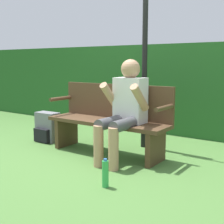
# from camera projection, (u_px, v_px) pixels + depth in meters

# --- Properties ---
(ground_plane) EXTENTS (40.00, 40.00, 0.00)m
(ground_plane) POSITION_uv_depth(u_px,v_px,m) (107.00, 154.00, 3.91)
(ground_plane) COLOR #4C7A38
(hedge_back) EXTENTS (12.00, 0.38, 1.42)m
(hedge_back) POSITION_uv_depth(u_px,v_px,m) (164.00, 89.00, 5.08)
(hedge_back) COLOR #235623
(hedge_back) RESTS_ON ground
(park_bench) EXTENTS (1.60, 0.44, 0.86)m
(park_bench) POSITION_uv_depth(u_px,v_px,m) (110.00, 119.00, 3.89)
(park_bench) COLOR #513823
(park_bench) RESTS_ON ground
(person_seated) EXTENTS (0.49, 0.66, 1.17)m
(person_seated) POSITION_uv_depth(u_px,v_px,m) (125.00, 106.00, 3.57)
(person_seated) COLOR silver
(person_seated) RESTS_ON ground
(backpack) EXTENTS (0.35, 0.25, 0.42)m
(backpack) POSITION_uv_depth(u_px,v_px,m) (47.00, 128.00, 4.50)
(backpack) COLOR slate
(backpack) RESTS_ON ground
(water_bottle) EXTENTS (0.06, 0.06, 0.27)m
(water_bottle) POSITION_uv_depth(u_px,v_px,m) (105.00, 174.00, 2.84)
(water_bottle) COLOR green
(water_bottle) RESTS_ON ground
(signpost) EXTENTS (0.47, 0.09, 2.45)m
(signpost) POSITION_uv_depth(u_px,v_px,m) (145.00, 41.00, 4.01)
(signpost) COLOR black
(signpost) RESTS_ON ground
(parked_car) EXTENTS (3.06, 4.89, 1.30)m
(parked_car) POSITION_uv_depth(u_px,v_px,m) (188.00, 73.00, 15.78)
(parked_car) COLOR maroon
(parked_car) RESTS_ON ground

